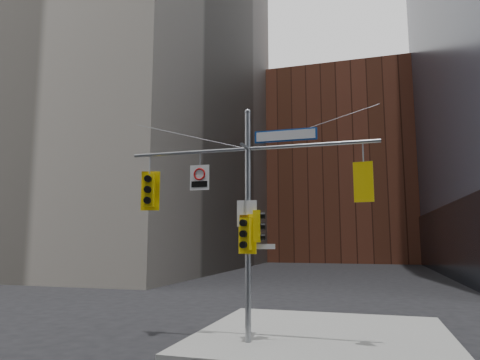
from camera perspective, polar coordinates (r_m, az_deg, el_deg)
The scene contains 12 objects.
sidewalk_corner at distance 15.12m, azimuth 11.06°, elevation -19.61°, with size 8.00×8.00×0.15m, color gray.
brick_midrise at distance 69.65m, azimuth 13.48°, elevation 1.26°, with size 26.00×20.00×28.00m, color brown.
signal_assembly at distance 13.25m, azimuth 1.05°, elevation -2.54°, with size 8.00×0.80×7.30m.
traffic_light_west_arm at distance 14.59m, azimuth -12.02°, elevation -1.35°, with size 0.62×0.58×1.33m.
traffic_light_east_arm at distance 12.81m, azimuth 16.23°, elevation -0.31°, with size 0.55×0.47×1.16m.
traffic_light_pole_side at distance 13.13m, azimuth 2.43°, elevation -6.18°, with size 0.42×0.35×0.98m.
traffic_light_pole_front at distance 12.93m, azimuth 0.75°, elevation -7.19°, with size 0.57×0.48×1.20m.
street_sign_blade at distance 13.31m, azimuth 6.08°, elevation 5.94°, with size 1.95×0.05×0.38m.
regulatory_sign_arm at distance 13.84m, azimuth -5.42°, elevation 0.44°, with size 0.65×0.07×0.81m.
regulatory_sign_pole at distance 13.10m, azimuth 0.92°, elevation -4.56°, with size 0.61×0.10×0.80m.
street_blade_ew at distance 13.09m, azimuth 3.00°, elevation -8.85°, with size 0.77×0.10×0.15m.
street_blade_ns at distance 13.63m, azimuth 1.59°, elevation -8.85°, with size 0.05×0.69×0.14m.
Camera 1 is at (3.53, -10.72, 3.18)m, focal length 32.00 mm.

